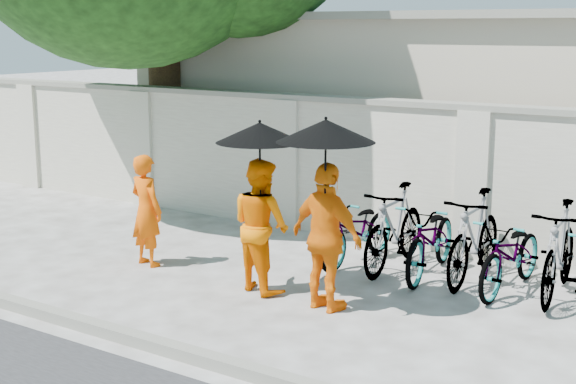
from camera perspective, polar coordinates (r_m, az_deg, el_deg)
The scene contains 15 objects.
ground at distance 9.63m, azimuth -5.32°, elevation -7.05°, with size 80.00×80.00×0.00m, color silver.
kerb at distance 8.44m, azimuth -12.68°, elevation -9.61°, with size 40.00×0.16×0.12m, color gray.
compound_wall at distance 11.52m, azimuth 8.57°, elevation 1.11°, with size 20.00×0.30×2.00m, color beige.
building_behind at distance 14.65m, azimuth 18.59°, elevation 5.23°, with size 14.00×6.00×3.20m, color #B7AB99.
monk_left at distance 10.62m, azimuth -10.04°, elevation -1.29°, with size 0.54×0.35×1.47m, color #F65704.
monk_center at distance 9.45m, azimuth -1.94°, elevation -2.36°, with size 0.77×0.60×1.59m, color #FF7700.
parasol_center at distance 9.15m, azimuth -2.02°, elevation 4.25°, with size 1.02×1.02×1.12m.
monk_right at distance 8.77m, azimuth 2.78°, elevation -3.24°, with size 0.97×0.40×1.66m, color orange.
parasol_right at distance 8.47m, azimuth 2.70°, elevation 4.36°, with size 1.06×1.06×1.19m.
bike_0 at distance 10.64m, azimuth 4.99°, elevation -2.70°, with size 0.60×1.72×0.90m, color #90919E.
bike_1 at distance 10.41m, azimuth 7.58°, elevation -2.53°, with size 0.52×1.82×1.10m, color #90919E.
bike_2 at distance 10.21m, azimuth 10.18°, elevation -3.28°, with size 0.64×1.83×0.96m, color #90919E.
bike_3 at distance 10.09m, azimuth 13.11°, elevation -3.14°, with size 0.52×1.86×1.12m, color #90919E.
bike_4 at distance 9.82m, azimuth 15.62°, elevation -4.30°, with size 0.60×1.73×0.91m, color #90919E.
bike_5 at distance 9.75m, azimuth 18.73°, elevation -4.02°, with size 0.52×1.84×1.10m, color #90919E.
Camera 1 is at (5.76, -7.08, 3.07)m, focal length 50.00 mm.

